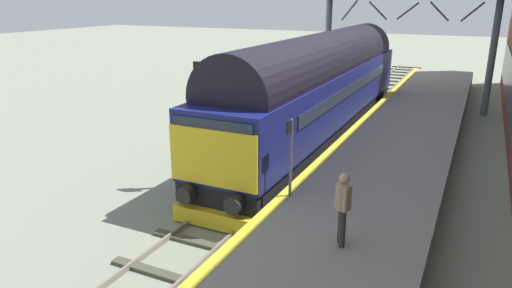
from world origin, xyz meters
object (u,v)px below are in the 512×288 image
diesel_locomotive (320,86)px  platform_number_sign (291,146)px  signal_post_mid (202,110)px  waiting_passenger (343,202)px

diesel_locomotive → platform_number_sign: bearing=-76.8°
signal_post_mid → waiting_passenger: size_ratio=2.54×
platform_number_sign → waiting_passenger: size_ratio=1.28×
diesel_locomotive → waiting_passenger: (3.86, -10.02, -0.49)m
diesel_locomotive → waiting_passenger: bearing=-68.9°
diesel_locomotive → signal_post_mid: 6.72m
diesel_locomotive → waiting_passenger: 10.75m
signal_post_mid → waiting_passenger: 6.72m
diesel_locomotive → waiting_passenger: size_ratio=11.08×
diesel_locomotive → platform_number_sign: diesel_locomotive is taller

